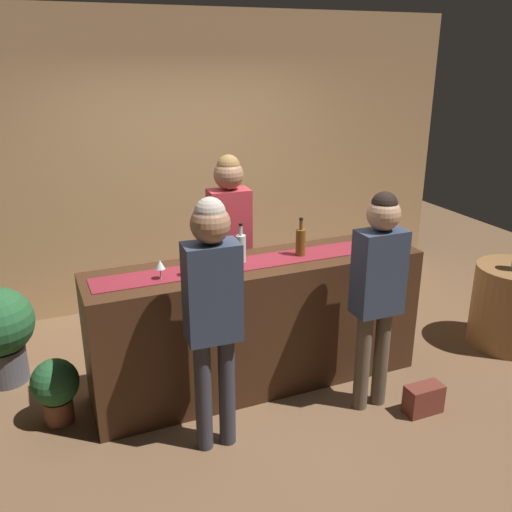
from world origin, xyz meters
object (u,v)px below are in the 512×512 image
(wine_glass_mid_counter, at_px, (186,262))
(potted_plant_small, at_px, (56,387))
(round_side_table, at_px, (511,306))
(wine_bottle_clear, at_px, (241,248))
(handbag, at_px, (423,399))
(customer_sipping, at_px, (378,281))
(customer_browsing, at_px, (213,301))
(potted_plant_tall, at_px, (0,329))
(bartender, at_px, (230,234))
(wine_bottle_amber, at_px, (301,242))
(wine_glass_near_customer, at_px, (160,265))

(wine_glass_mid_counter, relative_size, potted_plant_small, 0.29)
(wine_glass_mid_counter, height_order, round_side_table, wine_glass_mid_counter)
(wine_glass_mid_counter, bearing_deg, wine_bottle_clear, 13.17)
(round_side_table, relative_size, handbag, 2.64)
(customer_sipping, height_order, customer_browsing, customer_browsing)
(wine_bottle_clear, height_order, potted_plant_small, wine_bottle_clear)
(wine_bottle_clear, relative_size, customer_browsing, 0.18)
(wine_bottle_clear, xyz_separation_m, potted_plant_tall, (-1.74, 0.75, -0.68))
(wine_bottle_clear, relative_size, potted_plant_small, 0.62)
(potted_plant_small, bearing_deg, customer_browsing, -35.04)
(wine_bottle_clear, bearing_deg, potted_plant_small, 178.85)
(wine_glass_mid_counter, bearing_deg, bartender, 49.04)
(wine_bottle_amber, distance_m, bartender, 0.69)
(customer_sipping, distance_m, potted_plant_small, 2.38)
(wine_bottle_amber, distance_m, handbag, 1.46)
(wine_glass_near_customer, distance_m, handbag, 2.14)
(customer_browsing, relative_size, handbag, 6.12)
(round_side_table, bearing_deg, wine_glass_mid_counter, 175.35)
(round_side_table, bearing_deg, customer_browsing, -174.02)
(wine_glass_mid_counter, height_order, potted_plant_tall, wine_glass_mid_counter)
(bartender, xyz_separation_m, customer_sipping, (0.66, -1.19, -0.07))
(wine_bottle_clear, bearing_deg, wine_glass_near_customer, -171.05)
(wine_bottle_clear, bearing_deg, bartender, 78.63)
(wine_glass_near_customer, height_order, bartender, bartender)
(wine_glass_near_customer, height_order, potted_plant_tall, wine_glass_near_customer)
(potted_plant_small, bearing_deg, round_side_table, -5.48)
(wine_glass_near_customer, height_order, customer_browsing, customer_browsing)
(bartender, relative_size, round_side_table, 2.34)
(wine_glass_near_customer, distance_m, potted_plant_small, 1.15)
(customer_sipping, bearing_deg, wine_glass_near_customer, 158.68)
(customer_browsing, distance_m, potted_plant_tall, 2.00)
(wine_bottle_clear, height_order, handbag, wine_bottle_clear)
(wine_bottle_clear, relative_size, bartender, 0.17)
(bartender, bearing_deg, potted_plant_tall, -3.35)
(wine_glass_mid_counter, bearing_deg, customer_browsing, -88.97)
(wine_glass_near_customer, xyz_separation_m, wine_glass_mid_counter, (0.18, -0.01, 0.00))
(potted_plant_small, height_order, handbag, potted_plant_small)
(potted_plant_small, relative_size, handbag, 1.75)
(bartender, bearing_deg, customer_browsing, 68.39)
(wine_bottle_clear, xyz_separation_m, wine_glass_mid_counter, (-0.45, -0.11, -0.01))
(wine_bottle_amber, height_order, wine_glass_near_customer, wine_bottle_amber)
(bartender, xyz_separation_m, customer_browsing, (-0.55, -1.18, -0.02))
(wine_bottle_clear, height_order, customer_browsing, customer_browsing)
(customer_sipping, bearing_deg, handbag, -36.83)
(wine_bottle_amber, xyz_separation_m, handbag, (0.60, -0.85, -1.03))
(customer_sipping, xyz_separation_m, round_side_table, (1.68, 0.32, -0.63))
(customer_browsing, xyz_separation_m, handbag, (1.51, -0.25, -0.95))
(wine_bottle_clear, relative_size, customer_sipping, 0.18)
(wine_glass_near_customer, bearing_deg, round_side_table, -4.49)
(wine_bottle_amber, relative_size, potted_plant_tall, 0.38)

